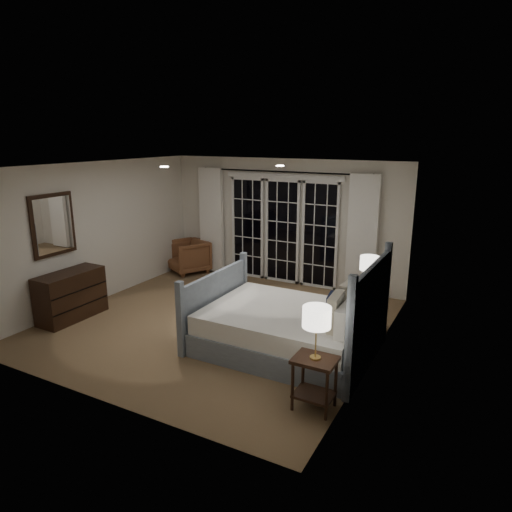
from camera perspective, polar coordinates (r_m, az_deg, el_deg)
The scene contains 20 objects.
floor at distance 7.47m, azimuth -4.85°, elevation -8.33°, with size 5.00×5.00×0.00m, color olive.
ceiling at distance 6.88m, azimuth -5.31°, elevation 11.16°, with size 5.00×5.00×0.00m, color silver.
wall_left at distance 8.67m, azimuth -19.09°, elevation 2.83°, with size 0.02×5.00×2.50m, color silver.
wall_right at distance 6.12m, azimuth 14.98°, elevation -1.67°, with size 0.02×5.00×2.50m, color silver.
wall_back at distance 9.22m, azimuth 3.43°, elevation 4.32°, with size 5.00×0.02×2.50m, color silver.
wall_front at distance 5.25m, azimuth -20.11°, elevation -4.85°, with size 5.00×0.02×2.50m, color silver.
french_doors at distance 9.22m, azimuth 3.31°, elevation 3.30°, with size 2.50×0.04×2.20m.
curtain_rod at distance 9.00m, azimuth 3.26°, elevation 10.48°, with size 0.03×0.03×3.50m, color black.
curtain_left at distance 9.93m, azimuth -5.58°, elevation 4.45°, with size 0.55×0.10×2.25m, color white.
curtain_right at distance 8.59m, azimuth 13.14°, elevation 2.47°, with size 0.55×0.10×2.25m, color white.
downlight_a at distance 7.02m, azimuth 3.03°, elevation 11.20°, with size 0.12×0.12×0.01m, color white.
downlight_b at distance 6.92m, azimuth -11.40°, elevation 10.87°, with size 0.12×0.12×0.01m, color white.
bed at distance 6.46m, azimuth 4.21°, elevation -8.86°, with size 2.38×1.72×1.40m.
nightstand_left at distance 5.19m, azimuth 7.33°, elevation -14.62°, with size 0.47×0.37×0.61m.
nightstand_right at distance 7.19m, azimuth 13.68°, elevation -6.00°, with size 0.50×0.40×0.65m.
lamp_left at distance 4.89m, azimuth 7.60°, elevation -7.65°, with size 0.31×0.31×0.59m.
lamp_right at distance 6.98m, azimuth 14.01°, elevation -0.93°, with size 0.28×0.28×0.55m.
armchair at distance 10.13m, azimuth -8.46°, elevation -0.03°, with size 0.76×0.79×0.71m, color brown.
dresser at distance 8.09m, azimuth -22.13°, elevation -4.58°, with size 0.48×1.12×0.79m.
mirror at distance 7.99m, azimuth -24.04°, elevation 3.58°, with size 0.05×0.85×1.00m.
Camera 1 is at (3.77, -5.74, 2.95)m, focal length 32.00 mm.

